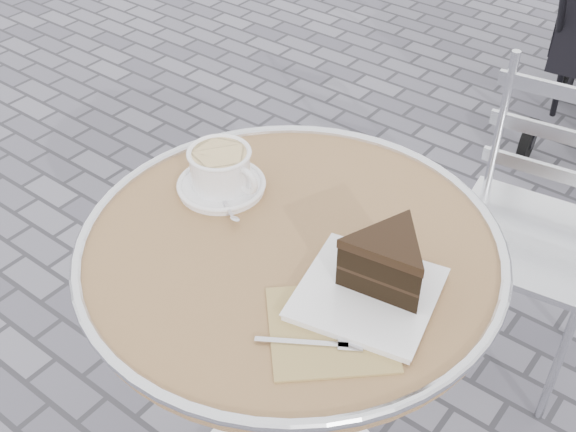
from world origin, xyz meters
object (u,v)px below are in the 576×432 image
Objects in this scene: cafe_table at (291,312)px; bistro_chair at (546,193)px; cake_plate_set at (382,270)px; cappuccino_set at (221,173)px.

bistro_chair is at bearing 74.51° from cafe_table.
cafe_table is 0.28m from cake_plate_set.
cafe_table is at bearing 165.38° from cake_plate_set.
cafe_table is at bearing -113.51° from bistro_chair.
cake_plate_set is at bearing -7.01° from cappuccino_set.
cake_plate_set is 0.79m from bistro_chair.
bistro_chair reaches higher than cafe_table.
cake_plate_set is (0.18, -0.01, 0.21)m from cafe_table.
cake_plate_set is at bearing -99.94° from bistro_chair.
bistro_chair is at bearing 60.79° from cappuccino_set.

